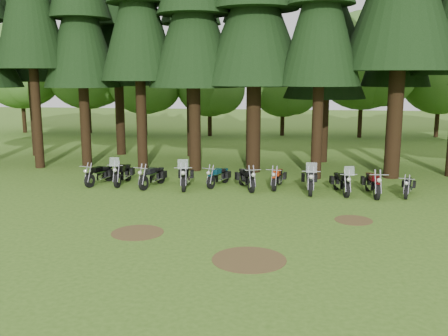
# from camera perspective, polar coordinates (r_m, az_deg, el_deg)

# --- Properties ---
(ground) EXTENTS (120.00, 120.00, 0.00)m
(ground) POSITION_cam_1_polar(r_m,az_deg,el_deg) (18.69, 0.87, -5.90)
(ground) COLOR #3A641B
(ground) RESTS_ON ground
(pine_back_1) EXTENTS (4.52, 4.52, 16.22)m
(pine_back_1) POSITION_cam_1_polar(r_m,az_deg,el_deg) (34.38, -12.27, 17.74)
(pine_back_1) COLOR black
(pine_back_1) RESTS_ON ground
(pine_back_2) EXTENTS (4.85, 4.85, 16.30)m
(pine_back_2) POSITION_cam_1_polar(r_m,az_deg,el_deg) (33.15, -3.86, 18.31)
(pine_back_2) COLOR black
(pine_back_2) RESTS_ON ground
(pine_back_4) EXTENTS (4.94, 4.94, 13.78)m
(pine_back_4) POSITION_cam_1_polar(r_m,az_deg,el_deg) (31.24, 11.65, 15.81)
(pine_back_4) COLOR black
(pine_back_4) RESTS_ON ground
(decid_0) EXTENTS (8.00, 7.78, 10.00)m
(decid_0) POSITION_cam_1_polar(r_m,az_deg,el_deg) (49.41, -22.02, 10.55)
(decid_0) COLOR black
(decid_0) RESTS_ON ground
(decid_1) EXTENTS (7.91, 7.69, 9.88)m
(decid_1) POSITION_cam_1_polar(r_m,az_deg,el_deg) (47.18, -15.12, 10.90)
(decid_1) COLOR black
(decid_1) RESTS_ON ground
(decid_2) EXTENTS (6.72, 6.53, 8.40)m
(decid_2) POSITION_cam_1_polar(r_m,az_deg,el_deg) (44.39, -8.84, 10.04)
(decid_2) COLOR black
(decid_2) RESTS_ON ground
(decid_3) EXTENTS (6.12, 5.95, 7.65)m
(decid_3) POSITION_cam_1_polar(r_m,az_deg,el_deg) (43.47, -1.34, 9.57)
(decid_3) COLOR black
(decid_3) RESTS_ON ground
(decid_4) EXTENTS (5.93, 5.76, 7.41)m
(decid_4) POSITION_cam_1_polar(r_m,az_deg,el_deg) (44.13, 7.12, 9.32)
(decid_4) COLOR black
(decid_4) RESTS_ON ground
(decid_5) EXTENTS (8.45, 8.21, 10.56)m
(decid_5) POSITION_cam_1_polar(r_m,az_deg,el_deg) (43.95, 16.13, 11.42)
(decid_5) COLOR black
(decid_5) RESTS_ON ground
(decid_6) EXTENTS (7.06, 6.86, 8.82)m
(decid_6) POSITION_cam_1_polar(r_m,az_deg,el_deg) (46.57, 23.95, 9.60)
(decid_6) COLOR black
(decid_6) RESTS_ON ground
(dirt_patch_0) EXTENTS (1.80, 1.80, 0.01)m
(dirt_patch_0) POSITION_cam_1_polar(r_m,az_deg,el_deg) (17.44, -9.85, -7.27)
(dirt_patch_0) COLOR #4C3D1E
(dirt_patch_0) RESTS_ON ground
(dirt_patch_1) EXTENTS (1.40, 1.40, 0.01)m
(dirt_patch_1) POSITION_cam_1_polar(r_m,az_deg,el_deg) (19.20, 14.58, -5.79)
(dirt_patch_1) COLOR #4C3D1E
(dirt_patch_1) RESTS_ON ground
(dirt_patch_2) EXTENTS (2.20, 2.20, 0.01)m
(dirt_patch_2) POSITION_cam_1_polar(r_m,az_deg,el_deg) (14.83, 2.88, -10.39)
(dirt_patch_2) COLOR #4C3D1E
(dirt_patch_2) RESTS_ON ground
(motorcycle_0) EXTENTS (0.71, 2.16, 0.90)m
(motorcycle_0) POSITION_cam_1_polar(r_m,az_deg,el_deg) (25.23, -14.03, -0.80)
(motorcycle_0) COLOR black
(motorcycle_0) RESTS_ON ground
(motorcycle_1) EXTENTS (0.45, 2.41, 1.52)m
(motorcycle_1) POSITION_cam_1_polar(r_m,az_deg,el_deg) (25.02, -11.51, -0.67)
(motorcycle_1) COLOR black
(motorcycle_1) RESTS_ON ground
(motorcycle_2) EXTENTS (0.72, 2.26, 0.94)m
(motorcycle_2) POSITION_cam_1_polar(r_m,az_deg,el_deg) (24.18, -8.18, -1.03)
(motorcycle_2) COLOR black
(motorcycle_2) RESTS_ON ground
(motorcycle_3) EXTENTS (0.66, 2.53, 1.58)m
(motorcycle_3) POSITION_cam_1_polar(r_m,az_deg,el_deg) (23.77, -4.47, -1.02)
(motorcycle_3) COLOR black
(motorcycle_3) RESTS_ON ground
(motorcycle_4) EXTENTS (0.82, 2.04, 0.86)m
(motorcycle_4) POSITION_cam_1_polar(r_m,az_deg,el_deg) (24.16, -0.65, -1.02)
(motorcycle_4) COLOR black
(motorcycle_4) RESTS_ON ground
(motorcycle_5) EXTENTS (0.98, 2.21, 0.94)m
(motorcycle_5) POSITION_cam_1_polar(r_m,az_deg,el_deg) (23.51, 2.58, -1.25)
(motorcycle_5) COLOR black
(motorcycle_5) RESTS_ON ground
(motorcycle_6) EXTENTS (0.46, 2.18, 0.89)m
(motorcycle_6) POSITION_cam_1_polar(r_m,az_deg,el_deg) (23.88, 6.12, -1.18)
(motorcycle_6) COLOR black
(motorcycle_6) RESTS_ON ground
(motorcycle_7) EXTENTS (0.47, 2.51, 1.59)m
(motorcycle_7) POSITION_cam_1_polar(r_m,az_deg,el_deg) (23.18, 9.78, -1.45)
(motorcycle_7) COLOR black
(motorcycle_7) RESTS_ON ground
(motorcycle_8) EXTENTS (0.71, 2.33, 1.46)m
(motorcycle_8) POSITION_cam_1_polar(r_m,az_deg,el_deg) (23.20, 13.28, -1.67)
(motorcycle_8) COLOR black
(motorcycle_8) RESTS_ON ground
(motorcycle_9) EXTENTS (0.40, 2.43, 0.99)m
(motorcycle_9) POSITION_cam_1_polar(r_m,az_deg,el_deg) (23.23, 16.62, -1.78)
(motorcycle_9) COLOR black
(motorcycle_9) RESTS_ON ground
(motorcycle_10) EXTENTS (0.69, 1.93, 0.81)m
(motorcycle_10) POSITION_cam_1_polar(r_m,az_deg,el_deg) (23.62, 20.26, -2.03)
(motorcycle_10) COLOR black
(motorcycle_10) RESTS_ON ground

